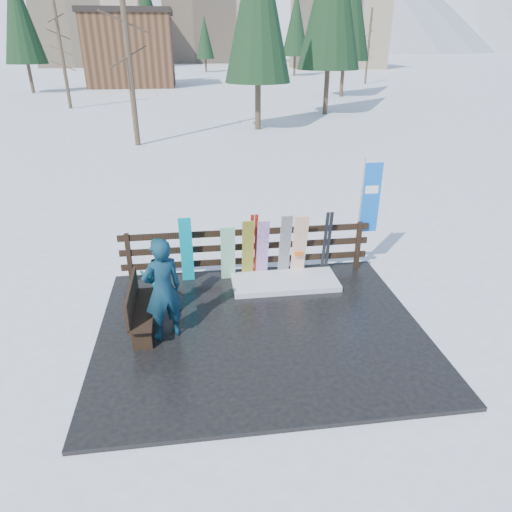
{
  "coord_description": "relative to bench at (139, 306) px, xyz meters",
  "views": [
    {
      "loc": [
        -1.05,
        -7.11,
        4.93
      ],
      "look_at": [
        0.04,
        1.0,
        1.1
      ],
      "focal_mm": 32.0,
      "sensor_mm": 36.0,
      "label": 1
    }
  ],
  "objects": [
    {
      "name": "ground",
      "position": [
        2.21,
        -0.22,
        -0.6
      ],
      "size": [
        700.0,
        700.0,
        0.0
      ],
      "primitive_type": "plane",
      "color": "white",
      "rests_on": "ground"
    },
    {
      "name": "ski_pair_b",
      "position": [
        4.01,
        1.83,
        0.25
      ],
      "size": [
        0.17,
        0.23,
        1.52
      ],
      "color": "black",
      "rests_on": "deck"
    },
    {
      "name": "snowboard_1",
      "position": [
        1.76,
        1.76,
        0.14
      ],
      "size": [
        0.31,
        0.22,
        1.31
      ],
      "primitive_type": "cube",
      "rotation": [
        0.15,
        0.0,
        0.0
      ],
      "color": "white",
      "rests_on": "deck"
    },
    {
      "name": "snowboard_0",
      "position": [
        0.87,
        1.76,
        0.27
      ],
      "size": [
        0.27,
        0.28,
        1.58
      ],
      "primitive_type": "cube",
      "rotation": [
        0.16,
        0.0,
        0.0
      ],
      "color": "#02ADC2",
      "rests_on": "deck"
    },
    {
      "name": "deck",
      "position": [
        2.21,
        -0.22,
        -0.56
      ],
      "size": [
        6.0,
        5.0,
        0.08
      ],
      "primitive_type": "cube",
      "color": "black",
      "rests_on": "ground"
    },
    {
      "name": "snowboard_2",
      "position": [
        2.2,
        1.76,
        0.21
      ],
      "size": [
        0.26,
        0.35,
        1.45
      ],
      "primitive_type": "cube",
      "rotation": [
        0.22,
        0.0,
        0.0
      ],
      "color": "#FFF233",
      "rests_on": "deck"
    },
    {
      "name": "resort_buildings",
      "position": [
        3.24,
        115.19,
        9.21
      ],
      "size": [
        73.0,
        87.6,
        22.6
      ],
      "color": "tan",
      "rests_on": "ground"
    },
    {
      "name": "trees",
      "position": [
        6.06,
        47.34,
        5.44
      ],
      "size": [
        42.24,
        68.77,
        13.37
      ],
      "color": "#382B1E",
      "rests_on": "ground"
    },
    {
      "name": "snowboard_5",
      "position": [
        3.36,
        1.76,
        0.23
      ],
      "size": [
        0.32,
        0.33,
        1.5
      ],
      "primitive_type": "cube",
      "rotation": [
        0.2,
        0.0,
        0.0
      ],
      "color": "white",
      "rests_on": "deck"
    },
    {
      "name": "person_back",
      "position": [
        0.36,
        0.65,
        0.26
      ],
      "size": [
        0.8,
        0.64,
        1.55
      ],
      "primitive_type": "imported",
      "rotation": [
        0.0,
        0.0,
        3.07
      ],
      "color": "#0D5F61",
      "rests_on": "deck"
    },
    {
      "name": "person_front",
      "position": [
        0.48,
        -0.25,
        0.44
      ],
      "size": [
        0.82,
        0.7,
        1.91
      ],
      "primitive_type": "imported",
      "rotation": [
        0.0,
        0.0,
        3.54
      ],
      "color": "#0F424D",
      "rests_on": "deck"
    },
    {
      "name": "fence",
      "position": [
        2.21,
        1.98,
        0.14
      ],
      "size": [
        5.6,
        0.1,
        1.15
      ],
      "color": "black",
      "rests_on": "deck"
    },
    {
      "name": "snow_patch",
      "position": [
        2.98,
        1.38,
        -0.46
      ],
      "size": [
        2.31,
        1.0,
        0.12
      ],
      "primitive_type": "cube",
      "color": "white",
      "rests_on": "deck"
    },
    {
      "name": "ski_pair_a",
      "position": [
        2.35,
        1.83,
        0.25
      ],
      "size": [
        0.16,
        0.19,
        1.54
      ],
      "color": "maroon",
      "rests_on": "deck"
    },
    {
      "name": "snowboard_3",
      "position": [
        2.53,
        1.76,
        0.2
      ],
      "size": [
        0.26,
        0.35,
        1.43
      ],
      "primitive_type": "cube",
      "rotation": [
        0.23,
        0.0,
        0.0
      ],
      "color": "white",
      "rests_on": "deck"
    },
    {
      "name": "bench",
      "position": [
        0.0,
        0.0,
        0.0
      ],
      "size": [
        0.41,
        1.5,
        0.97
      ],
      "color": "black",
      "rests_on": "deck"
    },
    {
      "name": "rental_flag",
      "position": [
        4.96,
        2.03,
        1.09
      ],
      "size": [
        0.45,
        0.04,
        2.6
      ],
      "color": "silver",
      "rests_on": "deck"
    },
    {
      "name": "snowboard_4",
      "position": [
        3.03,
        1.76,
        0.25
      ],
      "size": [
        0.25,
        0.35,
        1.53
      ],
      "primitive_type": "cube",
      "rotation": [
        0.21,
        0.0,
        0.0
      ],
      "color": "black",
      "rests_on": "deck"
    }
  ]
}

